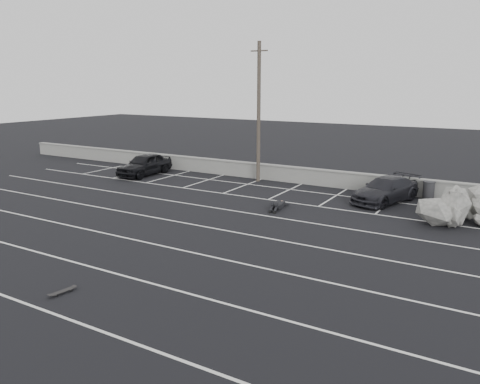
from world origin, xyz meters
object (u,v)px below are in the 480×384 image
Objects in this scene: utility_pole at (259,112)px; skateboard at (62,291)px; car_right at (385,190)px; riprap_pile at (468,211)px; car_left at (145,164)px; person at (279,203)px; trash_bin at (429,190)px.

utility_pole is 11.63× the size of skateboard.
riprap_pile is (4.30, -2.18, -0.10)m from car_right.
utility_pole is (7.97, 2.18, 3.77)m from car_left.
person is (12.12, -3.22, -0.52)m from car_left.
car_left is 5.88× the size of skateboard.
riprap_pile reaches higher than trash_bin.
trash_bin is 0.40× the size of person.
car_right is at bearing 153.11° from riprap_pile.
utility_pole is 8.05m from person.
car_left reaches higher than car_right.
car_right reaches higher than person.
person is at bearing 93.68° from skateboard.
utility_pole is 1.81× the size of riprap_pile.
skateboard is (-10.14, -14.60, -0.50)m from riprap_pile.
trash_bin reaches higher than skateboard.
skateboard is at bearing -90.43° from car_right.
car_left is 16.66m from car_right.
utility_pole is 14.03m from riprap_pile.
car_left is 18.79m from trash_bin.
person is at bearing -168.35° from riprap_pile.
trash_bin is at bearing 2.15° from utility_pole.
riprap_pile is at bearing 64.79° from skateboard.
riprap_pile is 1.91× the size of person.
trash_bin is at bearing 6.75° from car_left.
person is at bearing -119.75° from car_right.
riprap_pile is at bearing -15.42° from utility_pole.
car_left is 1.74× the size of person.
car_right is 6.05m from person.
car_right is at bearing -137.58° from trash_bin.
person is (-8.82, -1.82, -0.33)m from riprap_pile.
car_right reaches higher than skateboard.
riprap_pile is at bearing -59.63° from trash_bin.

